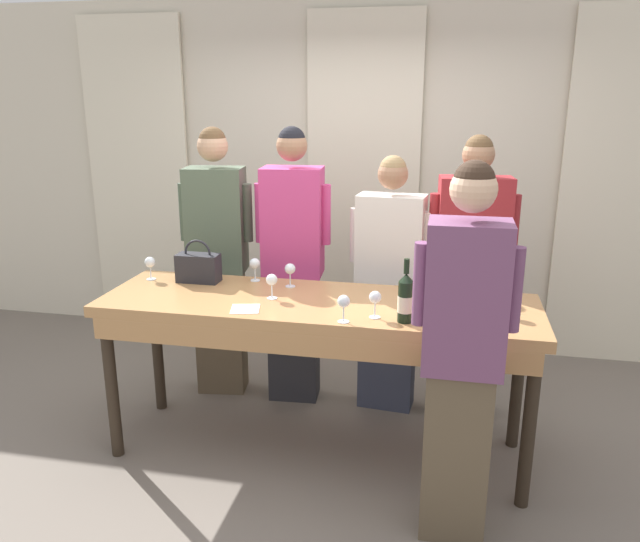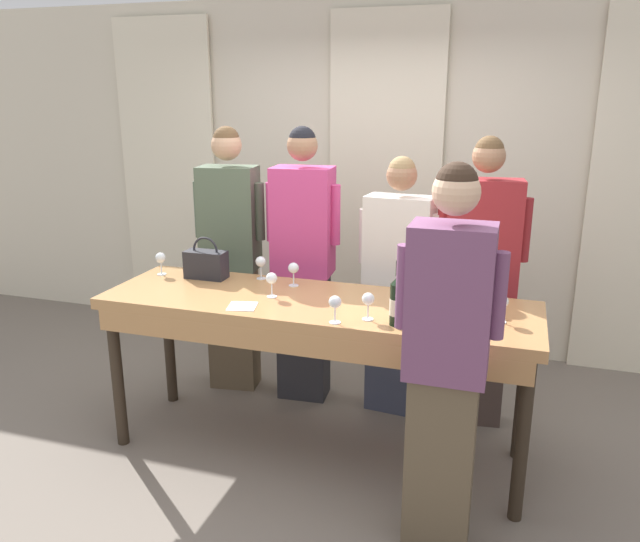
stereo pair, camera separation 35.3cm
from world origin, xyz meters
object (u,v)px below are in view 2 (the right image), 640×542
Objects in this scene: tasting_bar at (315,317)px; wine_glass_back_left at (272,279)px; wine_glass_center_mid at (472,297)px; guest_olive_jacket at (231,258)px; wine_glass_center_right at (368,300)px; wine_glass_center_left at (293,269)px; guest_cream_sweater at (398,286)px; host_pouring at (446,360)px; wine_glass_back_right at (161,259)px; wine_bottle at (397,301)px; wine_glass_front_mid at (261,263)px; handbag at (206,264)px; wine_glass_front_right at (502,303)px; guest_striped_shirt at (479,282)px; wine_glass_front_left at (335,303)px; guest_pink_top at (303,265)px; wine_glass_back_mid at (483,292)px.

tasting_bar is 0.33m from wine_glass_back_left.
guest_olive_jacket is at bearing 158.92° from wine_glass_center_mid.
wine_glass_center_right is at bearing -156.67° from wine_glass_center_mid.
guest_cream_sweater is (0.55, 0.44, -0.19)m from wine_glass_center_left.
guest_cream_sweater is 0.94× the size of host_pouring.
host_pouring is (1.89, -0.75, -0.12)m from wine_glass_back_right.
wine_bottle is at bearing -15.87° from wine_glass_back_left.
wine_glass_front_mid is (-0.46, 0.31, 0.20)m from tasting_bar.
guest_olive_jacket is at bearing 180.00° from guest_cream_sweater.
handbag is 1.81m from wine_glass_front_right.
wine_glass_back_right is at bearing -118.97° from guest_olive_jacket.
wine_glass_back_right is at bearing -170.58° from wine_glass_front_mid.
wine_glass_center_right is 0.08× the size of guest_cream_sweater.
guest_striped_shirt reaches higher than wine_glass_back_left.
wine_bottle is 2.30× the size of wine_glass_center_left.
wine_glass_front_left is at bearing -31.81° from wine_glass_back_left.
wine_glass_front_left is at bearing -167.40° from wine_bottle.
wine_bottle is 0.93m from guest_cream_sweater.
guest_olive_jacket reaches higher than wine_glass_center_mid.
guest_olive_jacket reaches higher than wine_glass_back_right.
guest_striped_shirt is (0.50, 0.86, -0.11)m from wine_glass_center_right.
wine_bottle is 1.37m from handbag.
host_pouring is (1.05, -0.55, -0.12)m from wine_glass_back_left.
handbag reaches higher than tasting_bar.
guest_pink_top is (0.49, 0.45, -0.09)m from handbag.
wine_glass_center_mid is at bearing -117.14° from wine_glass_back_mid.
wine_glass_center_left is at bearing 142.89° from wine_glass_center_right.
guest_cream_sweater is at bearing 0.00° from guest_olive_jacket.
guest_pink_top is at bearing 114.27° from tasting_bar.
wine_bottle is at bearing 12.60° from wine_glass_front_left.
guest_pink_top reaches higher than wine_glass_front_right.
wine_glass_front_mid is 0.95m from wine_glass_center_right.
host_pouring reaches higher than wine_bottle.
guest_pink_top is at bearing -180.00° from guest_striped_shirt.
guest_pink_top is at bearing 180.00° from guest_cream_sweater.
guest_pink_top is (-0.05, 0.68, -0.10)m from wine_glass_back_left.
wine_glass_center_right is 0.08× the size of guest_pink_top.
tasting_bar is 1.02m from wine_glass_front_right.
guest_olive_jacket is at bearing 130.61° from wine_glass_back_left.
guest_striped_shirt reaches higher than wine_glass_center_mid.
wine_glass_back_mid is 1.00× the size of wine_glass_back_right.
wine_glass_center_mid is at bearing 84.33° from host_pouring.
wine_glass_center_mid is (0.65, 0.31, 0.00)m from wine_glass_front_left.
guest_striped_shirt reaches higher than handbag.
wine_glass_back_mid and wine_glass_back_right have the same top height.
wine_glass_front_right is at bearing -17.27° from wine_glass_center_mid.
guest_cream_sweater is at bearing 133.41° from wine_glass_front_right.
host_pouring is at bearing -69.86° from guest_cream_sweater.
wine_glass_back_right is 2.01m from guest_striped_shirt.
wine_bottle is 0.31m from wine_glass_front_left.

